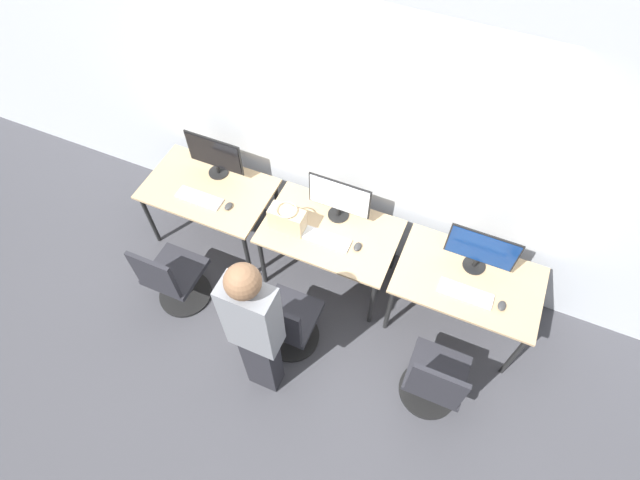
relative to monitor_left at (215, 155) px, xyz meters
name	(u,v)px	position (x,y,z in m)	size (l,w,h in m)	color
ground_plane	(314,304)	(1.19, -0.56, -0.93)	(20.00, 20.00, 0.00)	#3D3D42
wall_back	(356,132)	(1.19, 0.28, 0.47)	(12.00, 0.05, 2.80)	#B7BCC1
desk_left	(209,193)	(0.00, -0.20, -0.30)	(1.14, 0.72, 0.70)	tan
monitor_left	(215,155)	(0.00, 0.00, 0.00)	(0.54, 0.18, 0.42)	black
keyboard_left	(199,198)	(0.00, -0.34, -0.22)	(0.42, 0.13, 0.02)	silver
mouse_left	(229,206)	(0.28, -0.32, -0.21)	(0.06, 0.09, 0.03)	#333333
office_chair_left	(173,280)	(0.06, -1.00, -0.57)	(0.48, 0.48, 0.89)	black
desk_center	(330,236)	(1.19, -0.20, -0.30)	(1.14, 0.72, 0.70)	tan
monitor_center	(339,198)	(1.19, -0.02, 0.00)	(0.54, 0.18, 0.42)	black
keyboard_center	(326,239)	(1.19, -0.30, -0.22)	(0.42, 0.13, 0.02)	silver
mouse_center	(358,247)	(1.47, -0.27, -0.21)	(0.06, 0.09, 0.03)	#333333
office_chair_center	(287,324)	(1.15, -0.99, -0.57)	(0.48, 0.48, 0.89)	black
person_center	(255,330)	(1.11, -1.35, 0.03)	(0.36, 0.23, 1.73)	#232328
desk_right	(467,284)	(2.39, -0.20, -0.30)	(1.14, 0.72, 0.70)	tan
monitor_right	(481,250)	(2.39, -0.06, 0.00)	(0.54, 0.18, 0.42)	black
keyboard_right	(466,293)	(2.39, -0.34, -0.22)	(0.42, 0.13, 0.02)	silver
mouse_right	(502,306)	(2.67, -0.35, -0.21)	(0.06, 0.09, 0.03)	#333333
office_chair_right	(434,382)	(2.38, -0.98, -0.57)	(0.48, 0.48, 0.89)	black
handbag	(287,219)	(0.85, -0.31, -0.11)	(0.30, 0.18, 0.25)	tan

